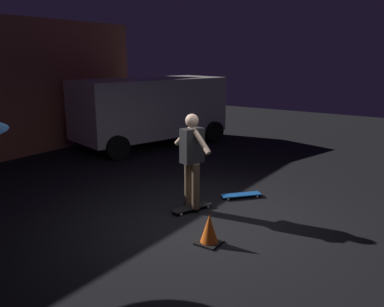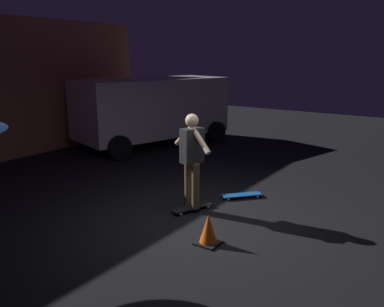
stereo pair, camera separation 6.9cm
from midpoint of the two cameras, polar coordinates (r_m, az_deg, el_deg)
ground_plane at (r=6.67m, az=2.79°, el=-9.79°), size 28.00×28.00×0.00m
parked_van at (r=12.15m, az=-5.57°, el=6.67°), size 4.94×3.22×2.03m
skateboard_ridden at (r=7.09m, az=0.28°, el=-7.83°), size 0.80×0.45×0.07m
skateboard_spare at (r=7.76m, az=7.47°, el=-5.99°), size 0.72×0.66×0.07m
skater at (r=6.79m, az=0.29°, el=-0.11°), size 0.43×0.96×1.67m
traffic_cone at (r=5.85m, az=2.72°, el=-11.07°), size 0.34×0.34×0.46m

